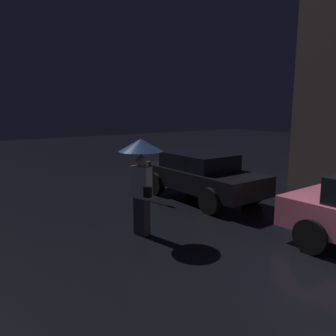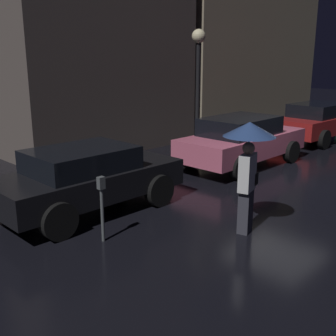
% 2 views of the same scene
% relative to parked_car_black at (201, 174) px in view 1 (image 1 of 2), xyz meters
% --- Properties ---
extents(parked_car_black, '(4.06, 1.94, 1.40)m').
position_rel_parked_car_black_xyz_m(parked_car_black, '(0.00, 0.00, 0.00)').
color(parked_car_black, black).
rests_on(parked_car_black, ground).
extents(pedestrian_with_umbrella, '(0.95, 0.95, 2.11)m').
position_rel_parked_car_black_xyz_m(pedestrian_with_umbrella, '(1.45, -3.04, 0.84)').
color(pedestrian_with_umbrella, '#383842').
rests_on(pedestrian_with_umbrella, ground).
extents(parking_meter, '(0.12, 0.10, 1.21)m').
position_rel_parked_car_black_xyz_m(parking_meter, '(-0.70, -1.47, -0.00)').
color(parking_meter, '#4C5154').
rests_on(parking_meter, ground).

